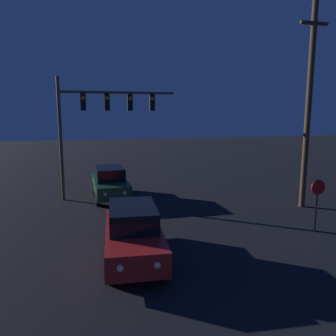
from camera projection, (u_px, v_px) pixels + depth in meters
car_near at (133, 232)px, 10.44m from camera, size 2.05×4.45×1.71m
car_far at (110, 183)px, 18.00m from camera, size 1.86×4.39×1.71m
traffic_signal_mast at (98, 114)px, 17.47m from camera, size 6.24×0.30×6.52m
stop_sign at (317, 196)px, 12.83m from camera, size 0.61×0.07×2.08m
utility_pole at (308, 106)px, 15.66m from camera, size 1.44×0.28×9.71m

